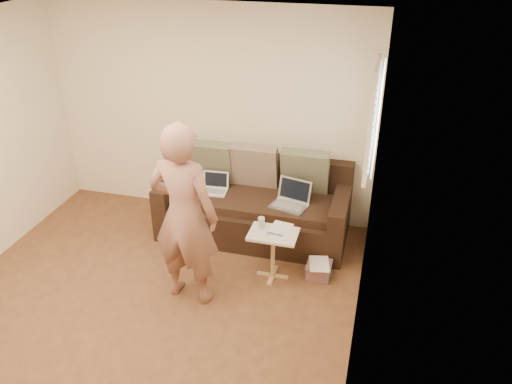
% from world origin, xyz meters
% --- Properties ---
extents(floor, '(4.50, 4.50, 0.00)m').
position_xyz_m(floor, '(0.00, 0.00, 0.00)').
color(floor, '#54301F').
rests_on(floor, ground).
extents(ceiling, '(4.50, 4.50, 0.00)m').
position_xyz_m(ceiling, '(0.00, 0.00, 2.60)').
color(ceiling, white).
rests_on(ceiling, wall_back).
extents(wall_back, '(4.00, 0.00, 4.00)m').
position_xyz_m(wall_back, '(0.00, 2.25, 1.30)').
color(wall_back, beige).
rests_on(wall_back, ground).
extents(wall_right, '(0.00, 4.50, 4.50)m').
position_xyz_m(wall_right, '(2.00, 0.00, 1.30)').
color(wall_right, beige).
rests_on(wall_right, ground).
extents(window_blinds, '(0.12, 0.88, 1.08)m').
position_xyz_m(window_blinds, '(1.95, 1.50, 1.70)').
color(window_blinds, white).
rests_on(window_blinds, wall_right).
extents(sofa, '(2.20, 0.95, 0.85)m').
position_xyz_m(sofa, '(0.68, 1.77, 0.42)').
color(sofa, black).
rests_on(sofa, ground).
extents(pillow_left, '(0.55, 0.29, 0.57)m').
position_xyz_m(pillow_left, '(0.08, 1.99, 0.79)').
color(pillow_left, '#50553F').
rests_on(pillow_left, sofa).
extents(pillow_mid, '(0.55, 0.27, 0.57)m').
position_xyz_m(pillow_mid, '(0.63, 2.01, 0.79)').
color(pillow_mid, '#7A6157').
rests_on(pillow_mid, sofa).
extents(pillow_right, '(0.55, 0.28, 0.57)m').
position_xyz_m(pillow_right, '(1.23, 2.01, 0.79)').
color(pillow_right, '#50553F').
rests_on(pillow_right, sofa).
extents(laptop_silver, '(0.45, 0.37, 0.26)m').
position_xyz_m(laptop_silver, '(1.12, 1.62, 0.52)').
color(laptop_silver, '#B7BABC').
rests_on(laptop_silver, sofa).
extents(laptop_white, '(0.32, 0.24, 0.22)m').
position_xyz_m(laptop_white, '(0.20, 1.73, 0.52)').
color(laptop_white, white).
rests_on(laptop_white, sofa).
extents(person, '(0.72, 0.52, 1.87)m').
position_xyz_m(person, '(0.35, 0.50, 0.93)').
color(person, '#884E4A').
rests_on(person, ground).
extents(side_table, '(0.50, 0.35, 0.55)m').
position_xyz_m(side_table, '(1.09, 1.01, 0.27)').
color(side_table, silver).
rests_on(side_table, ground).
extents(drinking_glass, '(0.07, 0.07, 0.12)m').
position_xyz_m(drinking_glass, '(0.94, 1.07, 0.61)').
color(drinking_glass, silver).
rests_on(drinking_glass, side_table).
extents(scissors, '(0.19, 0.11, 0.02)m').
position_xyz_m(scissors, '(1.11, 0.98, 0.56)').
color(scissors, silver).
rests_on(scissors, side_table).
extents(paper_on_table, '(0.25, 0.33, 0.00)m').
position_xyz_m(paper_on_table, '(1.14, 1.09, 0.55)').
color(paper_on_table, white).
rests_on(paper_on_table, side_table).
extents(striped_box, '(0.26, 0.26, 0.17)m').
position_xyz_m(striped_box, '(1.56, 1.13, 0.08)').
color(striped_box, '#CA1E40').
rests_on(striped_box, ground).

